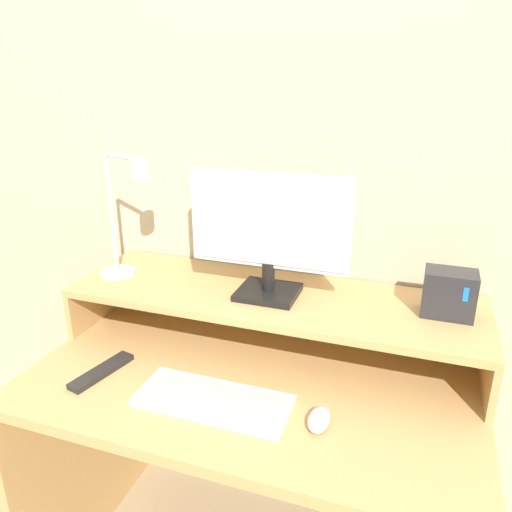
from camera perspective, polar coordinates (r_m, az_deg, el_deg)
wall_back at (r=1.54m, az=4.53°, el=10.38°), size 6.00×0.05×2.50m
desk at (r=1.51m, az=-0.31°, el=-20.29°), size 1.18×0.70×0.75m
monitor_shelf at (r=1.45m, az=1.92°, el=-5.21°), size 1.18×0.36×0.16m
monitor at (r=1.36m, az=1.48°, el=2.87°), size 0.45×0.15×0.35m
desk_lamp at (r=1.53m, az=-14.81°, el=3.88°), size 0.22×0.13×0.38m
router_dock at (r=1.39m, az=21.19°, el=-4.01°), size 0.13×0.09×0.12m
keyboard at (r=1.27m, az=-4.89°, el=-16.11°), size 0.38×0.15×0.02m
mouse at (r=1.21m, az=7.21°, el=-18.03°), size 0.05×0.09×0.03m
remote_control at (r=1.44m, az=-17.22°, el=-12.48°), size 0.09×0.20×0.02m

